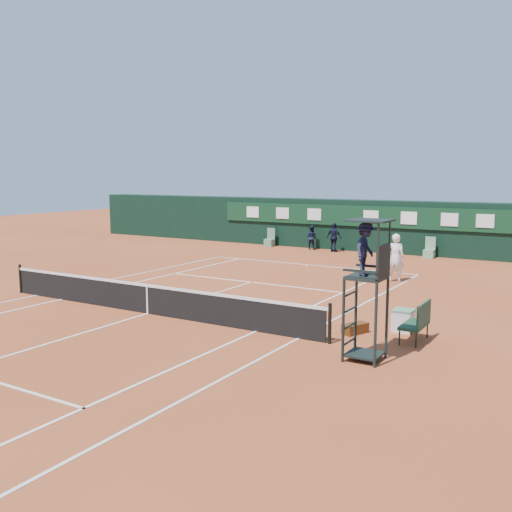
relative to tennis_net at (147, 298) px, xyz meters
The scene contains 14 objects.
ground 0.51m from the tennis_net, ahead, with size 90.00×90.00×0.00m, color #A94D27.
court_lines 0.50m from the tennis_net, ahead, with size 11.05×23.85×0.01m.
tennis_net is the anchor object (origin of this frame).
back_wall 18.77m from the tennis_net, 90.00° to the left, with size 40.00×1.65×3.00m.
linesman_chair_left 18.33m from the tennis_net, 107.46° to the left, with size 0.55×0.50×1.15m.
linesman_chair_right 18.05m from the tennis_net, 75.57° to the left, with size 0.55×0.50×1.15m.
umpire_chair 7.96m from the tennis_net, ahead, with size 0.96×0.95×3.42m.
player_bench 8.48m from the tennis_net, ahead, with size 0.55×1.20×1.10m.
tennis_bag 6.76m from the tennis_net, 10.88° to the left, with size 0.34×0.78×0.29m, color black.
cooler 8.03m from the tennis_net, 16.01° to the left, with size 0.57×0.57×0.65m.
tennis_ball 6.57m from the tennis_net, 57.08° to the left, with size 0.06×0.06×0.06m, color gold.
player 10.98m from the tennis_net, 62.49° to the left, with size 0.74×0.49×2.04m, color white.
ball_kid_left 17.65m from the tennis_net, 98.39° to the left, with size 0.71×0.55×1.46m, color black.
ball_kid_right 17.13m from the tennis_net, 93.12° to the left, with size 1.00×0.41×1.70m, color black.
Camera 1 is at (12.37, -13.59, 4.44)m, focal length 40.00 mm.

